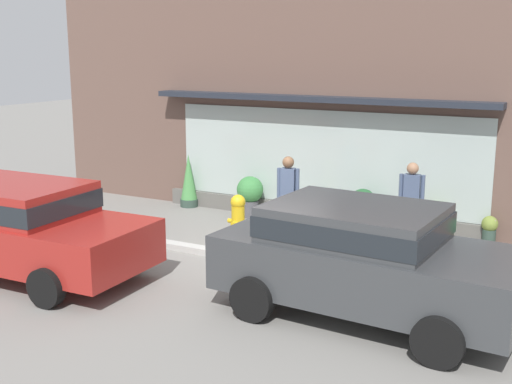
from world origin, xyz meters
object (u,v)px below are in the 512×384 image
Objects in this scene: potted_plant_window_left at (489,229)px; fire_hydrant at (238,219)px; pedestrian_passerby at (411,199)px; parked_car_red at (18,223)px; pedestrian_with_handbag at (289,193)px; parked_car_dark_gray at (363,255)px; potted_plant_near_hydrant at (189,181)px; potted_plant_corner_tall at (362,209)px; potted_plant_doorstep at (320,208)px; potted_plant_window_right at (250,193)px; potted_plant_low_front at (431,221)px.

fire_hydrant is at bearing -153.30° from potted_plant_window_left.
pedestrian_passerby is 0.36× the size of parked_car_red.
pedestrian_with_handbag is at bearing 36.79° from fire_hydrant.
pedestrian_with_handbag is at bearing -155.91° from potted_plant_window_left.
parked_car_dark_gray is 4.58m from potted_plant_window_left.
pedestrian_passerby is at bearing -8.48° from potted_plant_near_hydrant.
pedestrian_passerby is 1.40m from potted_plant_corner_tall.
pedestrian_passerby is 7.05m from parked_car_red.
parked_car_red is at bearing -121.27° from potted_plant_doorstep.
parked_car_dark_gray reaches higher than potted_plant_corner_tall.
pedestrian_passerby is 1.80× the size of potted_plant_corner_tall.
parked_car_red is 3.58× the size of potted_plant_near_hydrant.
potted_plant_corner_tall is (4.44, -0.22, -0.13)m from potted_plant_near_hydrant.
potted_plant_window_left is (3.53, 1.58, -0.66)m from pedestrian_with_handbag.
potted_plant_corner_tall is (1.86, 1.91, -0.00)m from fire_hydrant.
potted_plant_near_hydrant is at bearing -179.61° from potted_plant_window_left.
potted_plant_window_left is 3.49m from potted_plant_doorstep.
potted_plant_window_right is 1.44× the size of potted_plant_doorstep.
pedestrian_passerby is at bearing -106.07° from potted_plant_low_front.
potted_plant_window_right is (-5.14, -0.22, 0.21)m from potted_plant_window_left.
potted_plant_near_hydrant reaches higher than potted_plant_corner_tall.
potted_plant_near_hydrant is 1.38× the size of potted_plant_corner_tall.
parked_car_red reaches higher than potted_plant_near_hydrant.
potted_plant_window_left is 1.10m from potted_plant_low_front.
parked_car_red is (-3.18, -3.84, -0.10)m from pedestrian_with_handbag.
potted_plant_window_left is (4.33, 2.18, -0.17)m from fire_hydrant.
parked_car_red is 6.69m from potted_plant_corner_tall.
potted_plant_near_hydrant is at bearing 177.22° from potted_plant_corner_tall.
potted_plant_near_hydrant is (-5.60, 0.83, -0.35)m from pedestrian_passerby.
potted_plant_near_hydrant is 3.44m from potted_plant_doorstep.
pedestrian_passerby is 1.71m from potted_plant_window_left.
fire_hydrant reaches higher than potted_plant_doorstep.
parked_car_red is 7.74m from potted_plant_low_front.
potted_plant_near_hydrant is (-0.20, 5.37, -0.26)m from parked_car_red.
pedestrian_with_handbag is 4.99m from parked_car_red.
fire_hydrant is 1.11m from pedestrian_with_handbag.
potted_plant_near_hydrant is 5.82m from potted_plant_low_front.
potted_plant_window_left is at bearing 24.63° from pedestrian_passerby.
fire_hydrant is 1.33× the size of potted_plant_low_front.
parked_car_dark_gray is at bearing -45.61° from potted_plant_window_right.
potted_plant_low_front is at bearing -0.11° from potted_plant_doorstep.
potted_plant_corner_tall is at bearing -2.78° from potted_plant_near_hydrant.
fire_hydrant is 4.85m from potted_plant_window_left.
pedestrian_with_handbag reaches higher than fire_hydrant.
fire_hydrant reaches higher than potted_plant_low_front.
fire_hydrant is at bearing 51.89° from parked_car_red.
parked_car_dark_gray is 5.00m from potted_plant_doorstep.
pedestrian_with_handbag is at bearing -128.71° from potted_plant_corner_tall.
potted_plant_near_hydrant reaches higher than potted_plant_window_left.
parked_car_red is 8.64m from potted_plant_window_left.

